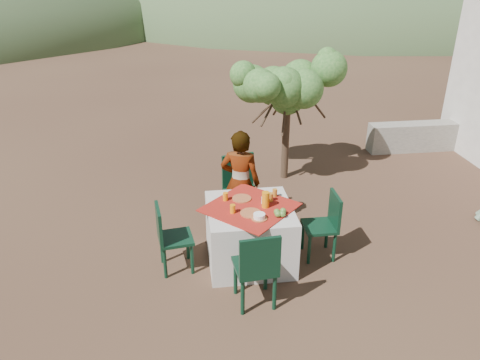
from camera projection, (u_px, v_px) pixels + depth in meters
name	position (u px, v px, depth m)	size (l,w,h in m)	color
ground	(295.00, 262.00, 5.88)	(160.00, 160.00, 0.00)	#3B241B
table	(250.00, 234.00, 5.77)	(1.30, 1.30, 0.76)	silver
chair_far	(241.00, 187.00, 6.56)	(0.55, 0.55, 1.00)	black
chair_near	(257.00, 266.00, 4.92)	(0.47, 0.47, 0.94)	black
chair_left	(169.00, 235.00, 5.55)	(0.45, 0.45, 0.87)	black
chair_right	(326.00, 223.00, 5.82)	(0.40, 0.40, 0.86)	black
person	(240.00, 183.00, 6.26)	(0.54, 0.35, 1.47)	#8C6651
shrub_tree	(291.00, 91.00, 7.56)	(1.62, 1.59, 1.90)	#423021
stone_wall	(433.00, 136.00, 9.22)	(2.60, 0.35, 0.55)	gray
hill_near_right	(333.00, 2.00, 39.48)	(48.00, 48.00, 20.00)	#39502D
plate_far	(242.00, 198.00, 5.78)	(0.24, 0.24, 0.01)	brown
plate_near	(251.00, 213.00, 5.45)	(0.25, 0.25, 0.01)	brown
glass_far	(225.00, 197.00, 5.73)	(0.06, 0.06, 0.10)	orange
glass_near	(233.00, 209.00, 5.45)	(0.06, 0.06, 0.10)	orange
juice_pitcher	(266.00, 200.00, 5.56)	(0.09, 0.09, 0.20)	orange
bowl_plate	(259.00, 218.00, 5.35)	(0.19, 0.19, 0.01)	brown
white_bowl	(259.00, 216.00, 5.33)	(0.14, 0.14, 0.05)	white
jar_left	(270.00, 197.00, 5.71)	(0.07, 0.07, 0.11)	#BF7521
jar_right	(275.00, 193.00, 5.83)	(0.06, 0.06, 0.10)	#BF7521
napkin_holder	(264.00, 200.00, 5.66)	(0.07, 0.04, 0.09)	white
fruit_cluster	(280.00, 213.00, 5.40)	(0.15, 0.14, 0.08)	#527E2E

